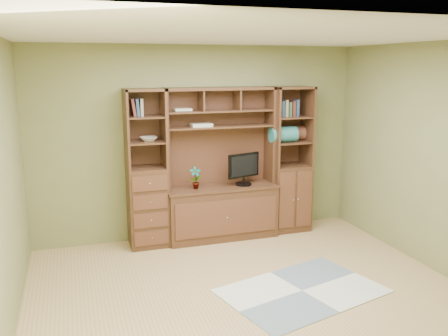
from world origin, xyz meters
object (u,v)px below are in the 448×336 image
object	(u,v)px
center_hutch	(221,165)
right_tower	(289,160)
left_tower	(147,169)
monitor	(244,163)

from	to	relation	value
center_hutch	right_tower	xyz separation A→B (m)	(1.02, 0.04, 0.00)
left_tower	right_tower	size ratio (longest dim) A/B	1.00
left_tower	monitor	world-z (taller)	left_tower
center_hutch	right_tower	size ratio (longest dim) A/B	1.00
left_tower	monitor	bearing A→B (deg)	-3.28
right_tower	monitor	bearing A→B (deg)	-174.04
monitor	left_tower	bearing A→B (deg)	159.78
left_tower	right_tower	distance (m)	2.02
center_hutch	monitor	xyz separation A→B (m)	(0.31, -0.03, 0.01)
center_hutch	left_tower	size ratio (longest dim) A/B	1.00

